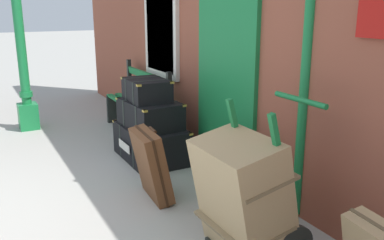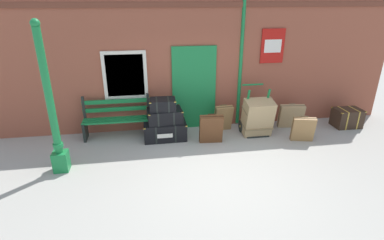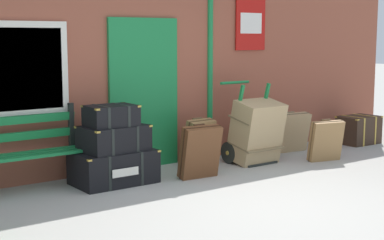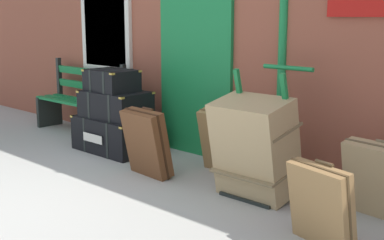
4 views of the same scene
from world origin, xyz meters
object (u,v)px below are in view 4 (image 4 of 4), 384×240
object	(u,v)px
steamer_trunk_top	(112,80)
platform_bench	(82,102)
suitcase_olive	(381,181)
porters_trolley	(266,165)
steamer_trunk_middle	(116,104)
steamer_trunk_base	(116,134)
large_brown_trunk	(255,148)
suitcase_umber	(321,206)
suitcase_oxblood	(221,141)
suitcase_cream	(147,143)

from	to	relation	value
steamer_trunk_top	platform_bench	bearing A→B (deg)	164.04
suitcase_olive	porters_trolley	bearing A→B (deg)	-172.06
platform_bench	steamer_trunk_middle	size ratio (longest dim) A/B	1.90
porters_trolley	steamer_trunk_base	bearing A→B (deg)	179.35
platform_bench	suitcase_olive	world-z (taller)	platform_bench
steamer_trunk_top	suitcase_olive	bearing A→B (deg)	2.44
steamer_trunk_top	large_brown_trunk	xyz separation A→B (m)	(2.28, -0.18, -0.40)
steamer_trunk_top	large_brown_trunk	bearing A→B (deg)	-4.59
suitcase_umber	large_brown_trunk	bearing A→B (deg)	152.87
porters_trolley	large_brown_trunk	size ratio (longest dim) A/B	1.24
large_brown_trunk	suitcase_umber	bearing A→B (deg)	-27.13
steamer_trunk_base	steamer_trunk_middle	world-z (taller)	steamer_trunk_middle
suitcase_olive	suitcase_oxblood	world-z (taller)	suitcase_oxblood
suitcase_olive	suitcase_oxblood	size ratio (longest dim) A/B	0.94
porters_trolley	suitcase_olive	size ratio (longest dim) A/B	1.80
porters_trolley	suitcase_cream	xyz separation A→B (m)	(-1.20, -0.41, 0.08)
porters_trolley	suitcase_olive	world-z (taller)	porters_trolley
steamer_trunk_middle	suitcase_umber	bearing A→B (deg)	-12.15
platform_bench	suitcase_oxblood	bearing A→B (deg)	-1.63
large_brown_trunk	suitcase_olive	xyz separation A→B (m)	(1.04, 0.32, -0.16)
large_brown_trunk	suitcase_olive	world-z (taller)	large_brown_trunk
large_brown_trunk	suitcase_oxblood	bearing A→B (deg)	150.58
large_brown_trunk	suitcase_cream	world-z (taller)	large_brown_trunk
steamer_trunk_base	suitcase_oxblood	distance (m)	1.52
suitcase_olive	suitcase_cream	distance (m)	2.31
large_brown_trunk	suitcase_cream	distance (m)	1.23
platform_bench	suitcase_olive	size ratio (longest dim) A/B	2.45
steamer_trunk_base	suitcase_umber	size ratio (longest dim) A/B	1.60
porters_trolley	suitcase_umber	xyz separation A→B (m)	(0.95, -0.67, 0.04)
steamer_trunk_base	steamer_trunk_top	bearing A→B (deg)	-148.91
porters_trolley	large_brown_trunk	xyz separation A→B (m)	(-0.00, -0.18, 0.21)
steamer_trunk_base	steamer_trunk_middle	xyz separation A→B (m)	(0.01, -0.00, 0.37)
large_brown_trunk	steamer_trunk_base	bearing A→B (deg)	174.80
platform_bench	suitcase_umber	xyz separation A→B (m)	(4.32, -0.98, -0.14)
steamer_trunk_middle	suitcase_olive	distance (m)	3.29
steamer_trunk_middle	porters_trolley	size ratio (longest dim) A/B	0.72
platform_bench	steamer_trunk_top	size ratio (longest dim) A/B	2.57
suitcase_umber	suitcase_olive	bearing A→B (deg)	83.42
steamer_trunk_top	suitcase_oxblood	size ratio (longest dim) A/B	0.90
steamer_trunk_middle	suitcase_oxblood	size ratio (longest dim) A/B	1.22
steamer_trunk_middle	platform_bench	bearing A→B (deg)	165.37
platform_bench	suitcase_oxblood	xyz separation A→B (m)	(2.62, -0.07, -0.11)
suitcase_olive	suitcase_umber	world-z (taller)	suitcase_olive
suitcase_olive	suitcase_umber	bearing A→B (deg)	-96.58
steamer_trunk_base	platform_bench	bearing A→B (deg)	165.52
suitcase_umber	steamer_trunk_top	bearing A→B (deg)	168.28
steamer_trunk_top	suitcase_umber	size ratio (longest dim) A/B	0.98
steamer_trunk_top	suitcase_olive	world-z (taller)	steamer_trunk_top
steamer_trunk_top	steamer_trunk_middle	bearing A→B (deg)	22.06
steamer_trunk_base	porters_trolley	distance (m)	2.24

